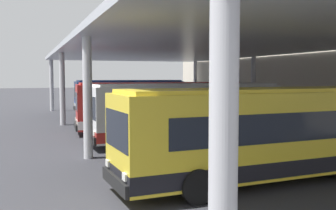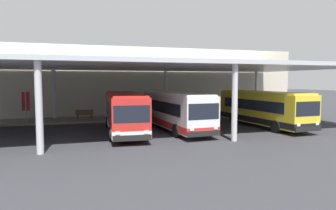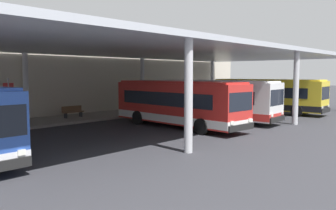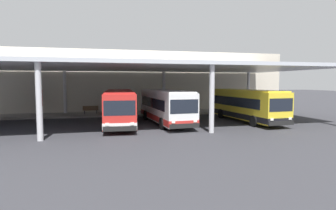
# 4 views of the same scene
# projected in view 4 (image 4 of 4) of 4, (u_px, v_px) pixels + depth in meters

# --- Properties ---
(ground_plane) EXTENTS (200.00, 200.00, 0.00)m
(ground_plane) POSITION_uv_depth(u_px,v_px,m) (128.00, 131.00, 22.95)
(ground_plane) COLOR #333338
(platform_kerb) EXTENTS (42.00, 4.50, 0.18)m
(platform_kerb) POSITION_uv_depth(u_px,v_px,m) (118.00, 114.00, 34.29)
(platform_kerb) COLOR gray
(platform_kerb) RESTS_ON ground
(station_building_facade) EXTENTS (48.00, 1.60, 8.07)m
(station_building_facade) POSITION_uv_depth(u_px,v_px,m) (116.00, 81.00, 37.11)
(station_building_facade) COLOR beige
(station_building_facade) RESTS_ON ground
(canopy_shelter) EXTENTS (40.00, 17.00, 5.55)m
(canopy_shelter) POSITION_uv_depth(u_px,v_px,m) (122.00, 68.00, 27.83)
(canopy_shelter) COLOR silver
(canopy_shelter) RESTS_ON ground
(bus_second_bay) EXTENTS (3.28, 10.68, 3.17)m
(bus_second_bay) POSITION_uv_depth(u_px,v_px,m) (119.00, 107.00, 25.64)
(bus_second_bay) COLOR red
(bus_second_bay) RESTS_ON ground
(bus_middle_bay) EXTENTS (3.10, 10.65, 3.17)m
(bus_middle_bay) POSITION_uv_depth(u_px,v_px,m) (165.00, 106.00, 26.77)
(bus_middle_bay) COLOR white
(bus_middle_bay) RESTS_ON ground
(bus_far_bay) EXTENTS (3.11, 10.65, 3.17)m
(bus_far_bay) POSITION_uv_depth(u_px,v_px,m) (246.00, 105.00, 28.24)
(bus_far_bay) COLOR yellow
(bus_far_bay) RESTS_ON ground
(bench_waiting) EXTENTS (1.80, 0.45, 0.92)m
(bench_waiting) POSITION_uv_depth(u_px,v_px,m) (91.00, 110.00, 33.54)
(bench_waiting) COLOR brown
(bench_waiting) RESTS_ON platform_kerb
(banner_sign) EXTENTS (0.70, 0.12, 3.20)m
(banner_sign) POSITION_uv_depth(u_px,v_px,m) (39.00, 100.00, 31.26)
(banner_sign) COLOR #B2B2B7
(banner_sign) RESTS_ON platform_kerb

